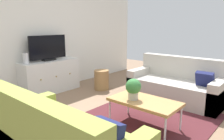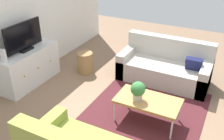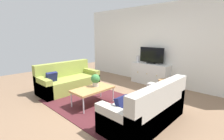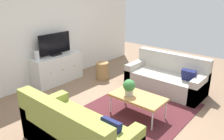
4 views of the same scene
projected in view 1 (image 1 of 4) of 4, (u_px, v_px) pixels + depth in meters
ground_plane at (131, 121)px, 3.36m from camera, size 10.00×10.00×0.00m
wall_back at (38, 31)px, 4.71m from camera, size 6.40×0.12×2.70m
area_rug at (139, 124)px, 3.26m from camera, size 2.50×1.90×0.01m
couch_right_side at (177, 86)px, 4.30m from camera, size 0.83×1.80×0.86m
coffee_table at (144, 102)px, 3.10m from camera, size 0.55×1.01×0.42m
potted_plant at (133, 88)px, 3.10m from camera, size 0.23×0.23×0.31m
tv_console at (50, 76)px, 4.78m from camera, size 1.32×0.47×0.72m
flat_screen_tv at (48, 48)px, 4.66m from camera, size 0.89×0.16×0.55m
glass_vase at (26, 58)px, 4.28m from camera, size 0.11×0.11×0.22m
wicker_basket at (102, 80)px, 4.99m from camera, size 0.34×0.34×0.46m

